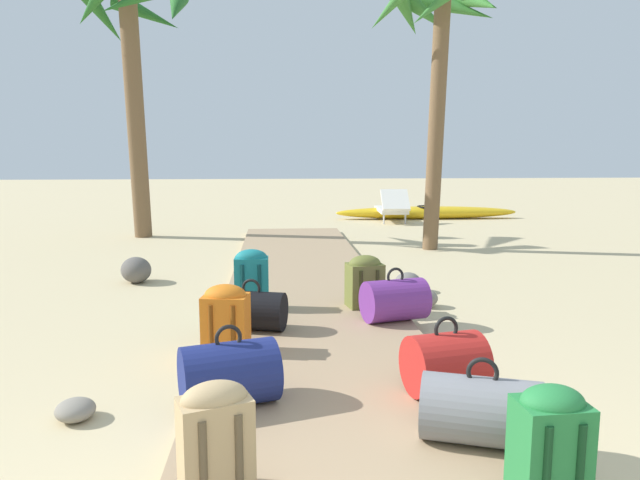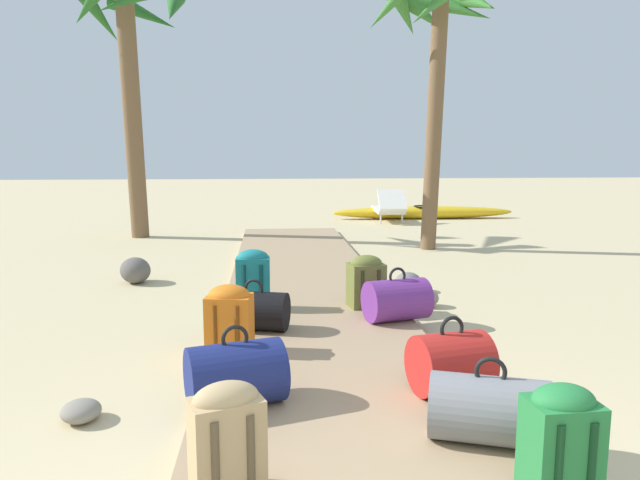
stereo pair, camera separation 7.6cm
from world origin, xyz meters
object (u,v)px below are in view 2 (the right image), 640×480
object	(u,v)px
backpack_orange	(229,317)
kayak	(423,212)
backpack_green	(561,443)
lounge_chair	(389,207)
duffel_bag_navy	(236,374)
backpack_teal	(253,278)
duffel_bag_red	(451,363)
palm_tree_far_left	(131,44)
duffel_bag_black	(254,310)
backpack_tan	(227,438)
duffel_bag_purple	(397,300)
duffel_bag_grey	(489,410)
palm_tree_far_right	(438,23)
backpack_olive	(366,280)

from	to	relation	value
backpack_orange	kayak	world-z (taller)	backpack_orange
backpack_green	lounge_chair	distance (m)	10.97
duffel_bag_navy	kayak	distance (m)	11.01
duffel_bag_navy	backpack_teal	bearing A→B (deg)	88.74
duffel_bag_red	palm_tree_far_left	distance (m)	8.83
duffel_bag_black	lounge_chair	bearing A→B (deg)	70.83
duffel_bag_navy	lounge_chair	xyz separation A→B (m)	(2.94, 9.75, 0.05)
backpack_tan	backpack_orange	size ratio (longest dim) A/B	1.02
duffel_bag_purple	duffel_bag_grey	distance (m)	2.23
backpack_tan	backpack_green	size ratio (longest dim) A/B	0.98
duffel_bag_black	backpack_tan	world-z (taller)	backpack_tan
duffel_bag_grey	duffel_bag_navy	bearing A→B (deg)	157.08
kayak	backpack_orange	bearing A→B (deg)	-113.17
duffel_bag_black	backpack_teal	world-z (taller)	backpack_teal
duffel_bag_navy	backpack_tan	bearing A→B (deg)	-89.00
duffel_bag_red	backpack_green	bearing A→B (deg)	-85.32
palm_tree_far_right	duffel_bag_red	bearing A→B (deg)	-104.73
duffel_bag_navy	lounge_chair	size ratio (longest dim) A/B	0.41
duffel_bag_black	duffel_bag_red	distance (m)	1.90
backpack_tan	lounge_chair	distance (m)	11.09
palm_tree_far_right	backpack_orange	bearing A→B (deg)	-121.35
backpack_orange	duffel_bag_grey	xyz separation A→B (m)	(1.43, -1.52, -0.09)
duffel_bag_navy	palm_tree_far_left	size ratio (longest dim) A/B	0.14
palm_tree_far_left	kayak	distance (m)	7.44
backpack_teal	kayak	size ratio (longest dim) A/B	0.13
duffel_bag_black	backpack_teal	xyz separation A→B (m)	(-0.02, 0.67, 0.14)
duffel_bag_black	duffel_bag_purple	xyz separation A→B (m)	(1.27, 0.17, 0.02)
duffel_bag_black	duffel_bag_purple	world-z (taller)	duffel_bag_purple
duffel_bag_black	backpack_olive	xyz separation A→B (m)	(1.07, 0.66, 0.10)
duffel_bag_grey	backpack_green	world-z (taller)	backpack_green
duffel_bag_grey	lounge_chair	xyz separation A→B (m)	(1.61, 10.31, 0.07)
backpack_tan	duffel_bag_purple	world-z (taller)	backpack_tan
backpack_tan	duffel_bag_purple	xyz separation A→B (m)	(1.33, 2.62, -0.09)
duffel_bag_red	kayak	xyz separation A→B (m)	(2.56, 10.22, -0.12)
backpack_teal	palm_tree_far_left	bearing A→B (deg)	112.47
duffel_bag_grey	palm_tree_far_right	size ratio (longest dim) A/B	0.16
duffel_bag_navy	backpack_teal	size ratio (longest dim) A/B	1.11
backpack_orange	backpack_olive	bearing A→B (deg)	44.08
backpack_orange	kayak	bearing A→B (deg)	66.83
backpack_orange	lounge_chair	world-z (taller)	lounge_chair
backpack_green	lounge_chair	world-z (taller)	lounge_chair
duffel_bag_black	kayak	bearing A→B (deg)	66.49
palm_tree_far_left	palm_tree_far_right	world-z (taller)	palm_tree_far_left
duffel_bag_grey	palm_tree_far_left	world-z (taller)	palm_tree_far_left
lounge_chair	kayak	xyz separation A→B (m)	(0.96, 0.54, -0.18)
duffel_bag_navy	palm_tree_far_left	distance (m)	8.46
backpack_teal	duffel_bag_purple	distance (m)	1.39
duffel_bag_navy	backpack_olive	world-z (taller)	backpack_olive
duffel_bag_black	backpack_green	world-z (taller)	backpack_green
backpack_tan	duffel_bag_red	world-z (taller)	backpack_tan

